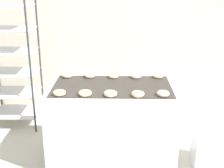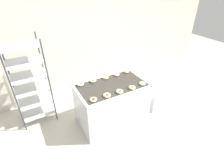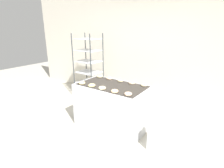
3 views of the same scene
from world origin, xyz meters
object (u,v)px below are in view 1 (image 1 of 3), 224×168
(fryer_machine, at_px, (112,122))
(donut_near_rightmost, at_px, (163,94))
(donut_far_right, at_px, (136,76))
(baking_rack_cart, at_px, (12,62))
(glaze_bin, at_px, (208,148))
(donut_far_center, at_px, (113,76))
(donut_far_rightmost, at_px, (158,76))
(donut_near_left, at_px, (85,93))
(donut_near_leftmost, at_px, (59,93))
(donut_near_center, at_px, (110,94))
(donut_near_right, at_px, (138,94))
(donut_far_leftmost, at_px, (67,75))
(donut_far_left, at_px, (90,75))

(fryer_machine, distance_m, donut_near_rightmost, 0.74)
(fryer_machine, xyz_separation_m, donut_far_right, (0.27, 0.28, 0.46))
(baking_rack_cart, height_order, glaze_bin, baking_rack_cart)
(donut_far_center, relative_size, donut_far_rightmost, 0.98)
(donut_near_left, height_order, donut_far_right, donut_near_left)
(fryer_machine, xyz_separation_m, donut_near_rightmost, (0.51, -0.28, 0.46))
(donut_near_leftmost, xyz_separation_m, donut_far_right, (0.78, 0.56, 0.00))
(glaze_bin, relative_size, donut_near_center, 3.21)
(donut_far_right, height_order, donut_far_rightmost, same)
(donut_near_rightmost, relative_size, donut_far_right, 0.99)
(donut_near_left, xyz_separation_m, donut_near_rightmost, (0.77, 0.00, 0.00))
(donut_near_center, xyz_separation_m, donut_near_right, (0.27, -0.01, -0.00))
(baking_rack_cart, distance_m, donut_far_leftmost, 0.98)
(fryer_machine, bearing_deg, donut_near_left, -132.82)
(donut_near_left, height_order, donut_far_leftmost, donut_far_leftmost)
(donut_near_center, bearing_deg, baking_rack_cart, 140.22)
(baking_rack_cart, height_order, donut_far_leftmost, baking_rack_cart)
(fryer_machine, relative_size, donut_near_center, 10.22)
(fryer_machine, bearing_deg, donut_near_right, -48.47)
(glaze_bin, xyz_separation_m, donut_far_center, (-1.04, 0.43, 0.67))
(fryer_machine, distance_m, donut_far_left, 0.60)
(donut_far_leftmost, relative_size, donut_far_rightmost, 1.04)
(donut_far_left, bearing_deg, donut_far_leftmost, -179.44)
(baking_rack_cart, xyz_separation_m, donut_near_left, (1.08, -1.10, -0.01))
(donut_near_right, distance_m, donut_far_center, 0.63)
(donut_near_rightmost, bearing_deg, fryer_machine, 151.60)
(donut_far_center, xyz_separation_m, donut_far_rightmost, (0.51, 0.01, 0.00))
(baking_rack_cart, bearing_deg, donut_far_center, -21.85)
(donut_near_leftmost, distance_m, donut_far_left, 0.62)
(fryer_machine, distance_m, donut_near_center, 0.54)
(donut_near_center, bearing_deg, fryer_machine, 88.16)
(donut_far_leftmost, bearing_deg, donut_far_right, -0.35)
(baking_rack_cart, relative_size, donut_far_rightmost, 13.91)
(donut_near_left, distance_m, donut_near_center, 0.25)
(fryer_machine, xyz_separation_m, donut_near_right, (0.26, -0.29, 0.46))
(donut_near_right, bearing_deg, donut_near_rightmost, 4.07)
(donut_far_left, xyz_separation_m, donut_far_center, (0.28, -0.01, -0.00))
(donut_near_left, bearing_deg, donut_near_leftmost, 178.64)
(donut_near_left, bearing_deg, donut_far_left, 90.72)
(donut_near_left, bearing_deg, fryer_machine, 47.18)
(baking_rack_cart, relative_size, donut_near_left, 13.12)
(baking_rack_cart, bearing_deg, donut_far_right, -18.54)
(donut_near_rightmost, bearing_deg, donut_near_center, -178.61)
(fryer_machine, bearing_deg, glaze_bin, -8.27)
(baking_rack_cart, height_order, donut_near_right, baking_rack_cart)
(donut_near_leftmost, height_order, donut_near_left, donut_near_left)
(donut_near_left, height_order, donut_near_center, donut_near_center)
(baking_rack_cart, height_order, donut_far_rightmost, baking_rack_cart)
(donut_far_leftmost, relative_size, donut_far_center, 1.06)
(donut_near_rightmost, distance_m, donut_far_center, 0.75)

